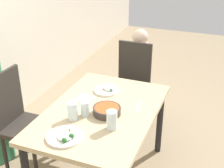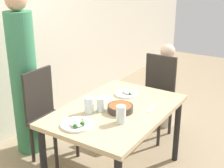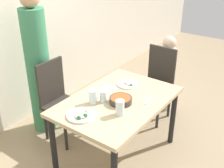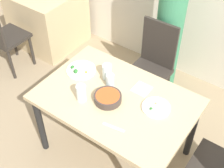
% 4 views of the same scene
% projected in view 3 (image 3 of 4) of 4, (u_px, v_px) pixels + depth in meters
% --- Properties ---
extents(ground_plane, '(10.00, 10.00, 0.00)m').
position_uv_depth(ground_plane, '(117.00, 156.00, 3.17)').
color(ground_plane, '#998466').
extents(wall_back, '(10.00, 0.06, 2.70)m').
position_uv_depth(wall_back, '(17.00, 18.00, 3.34)').
color(wall_back, beige).
rests_on(wall_back, ground_plane).
extents(dining_table, '(1.28, 0.87, 0.73)m').
position_uv_depth(dining_table, '(118.00, 107.00, 2.88)').
color(dining_table, tan).
rests_on(dining_table, ground_plane).
extents(chair_adult_spot, '(0.40, 0.40, 0.97)m').
position_uv_depth(chair_adult_spot, '(59.00, 99.00, 3.28)').
color(chair_adult_spot, '#2D2823').
rests_on(chair_adult_spot, ground_plane).
extents(chair_child_spot, '(0.40, 0.40, 0.97)m').
position_uv_depth(chair_child_spot, '(157.00, 82.00, 3.68)').
color(chair_child_spot, '#2D2823').
rests_on(chair_child_spot, ground_plane).
extents(person_adult, '(0.28, 0.28, 1.74)m').
position_uv_depth(person_adult, '(38.00, 68.00, 3.30)').
color(person_adult, '#387F56').
rests_on(person_adult, ground_plane).
extents(person_child, '(0.24, 0.24, 1.07)m').
position_uv_depth(person_child, '(166.00, 76.00, 3.90)').
color(person_child, beige).
rests_on(person_child, ground_plane).
extents(bowl_curry, '(0.23, 0.23, 0.06)m').
position_uv_depth(bowl_curry, '(121.00, 100.00, 2.77)').
color(bowl_curry, '#3D332D').
rests_on(bowl_curry, dining_table).
extents(plate_rice_adult, '(0.26, 0.26, 0.06)m').
position_uv_depth(plate_rice_adult, '(81.00, 115.00, 2.55)').
color(plate_rice_adult, white).
rests_on(plate_rice_adult, dining_table).
extents(plate_rice_child, '(0.23, 0.23, 0.04)m').
position_uv_depth(plate_rice_child, '(128.00, 84.00, 3.12)').
color(plate_rice_child, white).
rests_on(plate_rice_child, dining_table).
extents(glass_water_tall, '(0.08, 0.08, 0.14)m').
position_uv_depth(glass_water_tall, '(93.00, 97.00, 2.74)').
color(glass_water_tall, silver).
rests_on(glass_water_tall, dining_table).
extents(glass_water_short, '(0.07, 0.07, 0.12)m').
position_uv_depth(glass_water_short, '(103.00, 96.00, 2.77)').
color(glass_water_short, silver).
rests_on(glass_water_short, dining_table).
extents(glass_water_center, '(0.08, 0.08, 0.15)m').
position_uv_depth(glass_water_center, '(120.00, 108.00, 2.56)').
color(glass_water_center, silver).
rests_on(glass_water_center, dining_table).
extents(napkin_folded, '(0.14, 0.14, 0.01)m').
position_uv_depth(napkin_folded, '(108.00, 89.00, 3.04)').
color(napkin_folded, white).
rests_on(napkin_folded, dining_table).
extents(fork_steel, '(0.18, 0.05, 0.01)m').
position_uv_depth(fork_steel, '(148.00, 100.00, 2.82)').
color(fork_steel, silver).
rests_on(fork_steel, dining_table).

